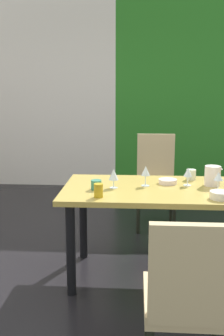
# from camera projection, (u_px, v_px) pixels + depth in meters

# --- Properties ---
(ground_plane) EXTENTS (5.91, 6.08, 0.02)m
(ground_plane) POSITION_uv_depth(u_px,v_px,m) (74.00, 276.00, 3.11)
(ground_plane) COLOR black
(back_panel_interior) EXTENTS (3.12, 0.10, 2.81)m
(back_panel_interior) POSITION_uv_depth(u_px,v_px,m) (16.00, 96.00, 5.83)
(back_panel_interior) COLOR silver
(back_panel_interior) RESTS_ON ground_plane
(garden_window_panel) EXTENTS (2.78, 0.10, 2.81)m
(garden_window_panel) POSITION_uv_depth(u_px,v_px,m) (208.00, 97.00, 5.63)
(garden_window_panel) COLOR #2B7724
(garden_window_panel) RESTS_ON ground_plane
(dining_table) EXTENTS (1.61, 0.84, 0.76)m
(dining_table) POSITION_uv_depth(u_px,v_px,m) (165.00, 200.00, 2.96)
(dining_table) COLOR #AE9141
(dining_table) RESTS_ON ground_plane
(chair_head_far) EXTENTS (0.44, 0.45, 1.03)m
(chair_head_far) POSITION_uv_depth(u_px,v_px,m) (156.00, 176.00, 4.15)
(chair_head_far) COLOR tan
(chair_head_far) RESTS_ON ground_plane
(chair_head_near) EXTENTS (0.44, 0.44, 0.95)m
(chair_head_near) POSITION_uv_depth(u_px,v_px,m) (190.00, 295.00, 1.81)
(chair_head_near) COLOR tan
(chair_head_near) RESTS_ON ground_plane
(wine_glass_right) EXTENTS (0.07, 0.07, 0.15)m
(wine_glass_right) POSITION_uv_depth(u_px,v_px,m) (188.00, 173.00, 2.98)
(wine_glass_right) COLOR silver
(wine_glass_right) RESTS_ON dining_table
(wine_glass_east) EXTENTS (0.08, 0.08, 0.15)m
(wine_glass_east) POSITION_uv_depth(u_px,v_px,m) (114.00, 175.00, 2.91)
(wine_glass_east) COLOR silver
(wine_glass_east) RESTS_ON dining_table
(wine_glass_north) EXTENTS (0.07, 0.07, 0.15)m
(wine_glass_north) POSITION_uv_depth(u_px,v_px,m) (218.00, 177.00, 2.81)
(wine_glass_north) COLOR silver
(wine_glass_north) RESTS_ON dining_table
(wine_glass_center) EXTENTS (0.07, 0.07, 0.16)m
(wine_glass_center) POSITION_uv_depth(u_px,v_px,m) (146.00, 172.00, 2.97)
(wine_glass_center) COLOR silver
(wine_glass_center) RESTS_ON dining_table
(serving_bowl_front) EXTENTS (0.15, 0.15, 0.05)m
(serving_bowl_front) POSITION_uv_depth(u_px,v_px,m) (220.00, 195.00, 2.63)
(serving_bowl_front) COLOR beige
(serving_bowl_front) RESTS_ON dining_table
(serving_bowl_near_window) EXTENTS (0.15, 0.15, 0.04)m
(serving_bowl_near_window) POSITION_uv_depth(u_px,v_px,m) (168.00, 181.00, 3.06)
(serving_bowl_near_window) COLOR #F5D9D0
(serving_bowl_near_window) RESTS_ON dining_table
(cup_rear) EXTENTS (0.08, 0.08, 0.09)m
(cup_rear) POSITION_uv_depth(u_px,v_px,m) (191.00, 175.00, 3.19)
(cup_rear) COLOR beige
(cup_rear) RESTS_ON dining_table
(cup_corner) EXTENTS (0.08, 0.08, 0.07)m
(cup_corner) POSITION_uv_depth(u_px,v_px,m) (96.00, 185.00, 2.88)
(cup_corner) COLOR #357A61
(cup_corner) RESTS_ON dining_table
(cup_near_shelf) EXTENTS (0.07, 0.07, 0.10)m
(cup_near_shelf) POSITION_uv_depth(u_px,v_px,m) (99.00, 191.00, 2.67)
(cup_near_shelf) COLOR #BA9319
(cup_near_shelf) RESTS_ON dining_table
(pitcher_left) EXTENTS (0.14, 0.13, 0.16)m
(pitcher_left) POSITION_uv_depth(u_px,v_px,m) (213.00, 176.00, 2.99)
(pitcher_left) COLOR silver
(pitcher_left) RESTS_ON dining_table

